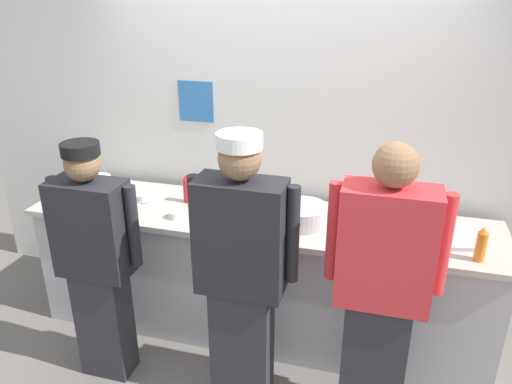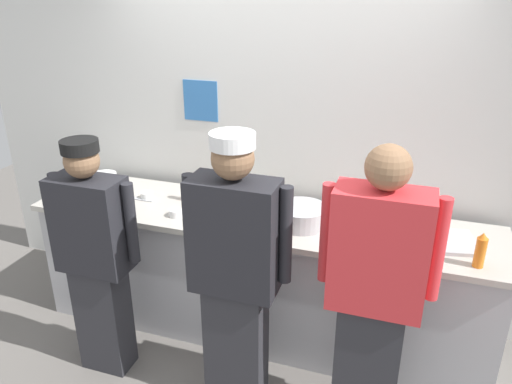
% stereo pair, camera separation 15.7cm
% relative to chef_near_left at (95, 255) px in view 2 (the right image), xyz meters
% --- Properties ---
extents(ground_plane, '(9.00, 9.00, 0.00)m').
position_rel_chef_near_left_xyz_m(ground_plane, '(0.85, 0.30, -0.85)').
color(ground_plane, slate).
extents(wall_back, '(5.06, 0.11, 2.79)m').
position_rel_chef_near_left_xyz_m(wall_back, '(0.85, 1.18, 0.55)').
color(wall_back, silver).
rests_on(wall_back, ground).
extents(prep_counter, '(3.22, 0.72, 0.94)m').
position_rel_chef_near_left_xyz_m(prep_counter, '(0.85, 0.69, -0.38)').
color(prep_counter, '#B2B2B7').
rests_on(prep_counter, ground).
extents(chef_near_left, '(0.58, 0.24, 1.59)m').
position_rel_chef_near_left_xyz_m(chef_near_left, '(0.00, 0.00, 0.00)').
color(chef_near_left, '#2D2D33').
rests_on(chef_near_left, ground).
extents(chef_center, '(0.62, 0.24, 1.73)m').
position_rel_chef_near_left_xyz_m(chef_center, '(0.94, -0.03, 0.08)').
color(chef_center, '#2D2D33').
rests_on(chef_center, ground).
extents(chef_far_right, '(0.63, 0.24, 1.72)m').
position_rel_chef_near_left_xyz_m(chef_far_right, '(1.70, 0.05, 0.06)').
color(chef_far_right, '#2D2D33').
rests_on(chef_far_right, ground).
extents(plate_stack_front, '(0.20, 0.20, 0.10)m').
position_rel_chef_near_left_xyz_m(plate_stack_front, '(-0.48, 0.83, 0.13)').
color(plate_stack_front, white).
rests_on(plate_stack_front, prep_counter).
extents(plate_stack_rear, '(0.23, 0.23, 0.10)m').
position_rel_chef_near_left_xyz_m(plate_stack_rear, '(0.80, 0.55, 0.13)').
color(plate_stack_rear, white).
rests_on(plate_stack_rear, prep_counter).
extents(mixing_bowl_steel, '(0.34, 0.34, 0.13)m').
position_rel_chef_near_left_xyz_m(mixing_bowl_steel, '(1.15, 0.65, 0.15)').
color(mixing_bowl_steel, '#B7BABF').
rests_on(mixing_bowl_steel, prep_counter).
extents(sheet_tray, '(0.48, 0.40, 0.02)m').
position_rel_chef_near_left_xyz_m(sheet_tray, '(2.02, 0.68, 0.10)').
color(sheet_tray, '#B7BABF').
rests_on(sheet_tray, prep_counter).
extents(squeeze_bottle_primary, '(0.06, 0.06, 0.21)m').
position_rel_chef_near_left_xyz_m(squeeze_bottle_primary, '(2.22, 0.46, 0.19)').
color(squeeze_bottle_primary, orange).
rests_on(squeeze_bottle_primary, prep_counter).
extents(squeeze_bottle_secondary, '(0.06, 0.06, 0.21)m').
position_rel_chef_near_left_xyz_m(squeeze_bottle_secondary, '(0.42, 0.81, 0.19)').
color(squeeze_bottle_secondary, '#56A333').
rests_on(squeeze_bottle_secondary, prep_counter).
extents(squeeze_bottle_spare, '(0.06, 0.06, 0.21)m').
position_rel_chef_near_left_xyz_m(squeeze_bottle_spare, '(0.28, 0.77, 0.19)').
color(squeeze_bottle_spare, red).
rests_on(squeeze_bottle_spare, prep_counter).
extents(ramekin_yellow_sauce, '(0.09, 0.09, 0.04)m').
position_rel_chef_near_left_xyz_m(ramekin_yellow_sauce, '(-0.31, 0.65, 0.11)').
color(ramekin_yellow_sauce, white).
rests_on(ramekin_yellow_sauce, prep_counter).
extents(ramekin_red_sauce, '(0.09, 0.09, 0.05)m').
position_rel_chef_near_left_xyz_m(ramekin_red_sauce, '(0.31, 0.50, 0.11)').
color(ramekin_red_sauce, white).
rests_on(ramekin_red_sauce, prep_counter).
extents(ramekin_green_sauce, '(0.09, 0.09, 0.05)m').
position_rel_chef_near_left_xyz_m(ramekin_green_sauce, '(-0.04, 0.70, 0.11)').
color(ramekin_green_sauce, white).
rests_on(ramekin_green_sauce, prep_counter).
extents(ramekin_orange_sauce, '(0.09, 0.09, 0.04)m').
position_rel_chef_near_left_xyz_m(ramekin_orange_sauce, '(0.57, 0.68, 0.11)').
color(ramekin_orange_sauce, white).
rests_on(ramekin_orange_sauce, prep_counter).
extents(chefs_knife, '(0.27, 0.03, 0.02)m').
position_rel_chef_near_left_xyz_m(chefs_knife, '(-0.13, 0.67, 0.09)').
color(chefs_knife, '#B7BABF').
rests_on(chefs_knife, prep_counter).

